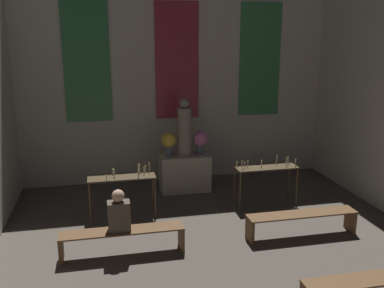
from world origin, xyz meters
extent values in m
cube|color=#B2AD9E|center=(0.00, 11.66, 2.45)|extent=(7.71, 0.12, 4.89)
cube|color=#33723F|center=(-2.09, 11.58, 2.94)|extent=(1.05, 0.03, 2.74)
cube|color=maroon|center=(0.00, 11.58, 2.94)|extent=(1.05, 0.03, 2.74)
cube|color=#33723F|center=(2.09, 11.58, 2.94)|extent=(1.05, 0.03, 2.74)
cube|color=#ADA38E|center=(0.00, 10.69, 0.43)|extent=(1.14, 0.60, 0.86)
cylinder|color=gray|center=(0.00, 10.69, 1.40)|extent=(0.31, 0.31, 1.09)
sphere|color=gray|center=(0.00, 10.69, 2.06)|extent=(0.22, 0.22, 0.22)
cylinder|color=#4C5666|center=(-0.37, 10.69, 0.98)|extent=(0.16, 0.16, 0.26)
sphere|color=gold|center=(-0.37, 10.69, 1.23)|extent=(0.34, 0.34, 0.34)
cylinder|color=#4C5666|center=(0.37, 10.69, 0.98)|extent=(0.16, 0.16, 0.26)
sphere|color=#C66B9E|center=(0.37, 10.69, 1.23)|extent=(0.34, 0.34, 0.34)
cube|color=#473823|center=(-1.51, 9.47, 0.84)|extent=(1.31, 0.45, 0.02)
cylinder|color=#473823|center=(-2.14, 9.27, 0.41)|extent=(0.04, 0.04, 0.83)
cylinder|color=#473823|center=(-0.88, 9.27, 0.41)|extent=(0.04, 0.04, 0.83)
cylinder|color=#473823|center=(-2.14, 9.67, 0.41)|extent=(0.04, 0.04, 0.83)
cylinder|color=#473823|center=(-0.88, 9.67, 0.41)|extent=(0.04, 0.04, 0.83)
cylinder|color=silver|center=(-1.06, 9.49, 0.93)|extent=(0.02, 0.02, 0.16)
sphere|color=#F9CC4C|center=(-1.06, 9.49, 1.02)|extent=(0.02, 0.02, 0.02)
cylinder|color=silver|center=(-1.67, 9.61, 0.90)|extent=(0.02, 0.02, 0.11)
sphere|color=#F9CC4C|center=(-1.67, 9.61, 0.97)|extent=(0.02, 0.02, 0.02)
cylinder|color=silver|center=(-1.19, 9.32, 0.93)|extent=(0.02, 0.02, 0.16)
sphere|color=#F9CC4C|center=(-1.19, 9.32, 1.02)|extent=(0.02, 0.02, 0.02)
cylinder|color=silver|center=(-1.80, 9.28, 0.90)|extent=(0.02, 0.02, 0.10)
sphere|color=#F9CC4C|center=(-1.80, 9.28, 0.96)|extent=(0.02, 0.02, 0.02)
cylinder|color=silver|center=(-1.14, 9.60, 0.93)|extent=(0.02, 0.02, 0.17)
sphere|color=#F9CC4C|center=(-1.14, 9.60, 1.03)|extent=(0.02, 0.02, 0.02)
cylinder|color=silver|center=(-0.94, 9.62, 0.94)|extent=(0.02, 0.02, 0.18)
sphere|color=#F9CC4C|center=(-0.94, 9.62, 1.04)|extent=(0.02, 0.02, 0.02)
cylinder|color=silver|center=(-1.65, 9.41, 0.92)|extent=(0.02, 0.02, 0.14)
sphere|color=#F9CC4C|center=(-1.65, 9.41, 1.00)|extent=(0.02, 0.02, 0.02)
cylinder|color=silver|center=(-1.16, 9.60, 0.93)|extent=(0.02, 0.02, 0.17)
sphere|color=#F9CC4C|center=(-1.16, 9.60, 1.03)|extent=(0.02, 0.02, 0.02)
cylinder|color=silver|center=(-1.01, 9.67, 0.91)|extent=(0.02, 0.02, 0.12)
sphere|color=#F9CC4C|center=(-1.01, 9.67, 0.98)|extent=(0.02, 0.02, 0.02)
cube|color=#473823|center=(1.51, 9.47, 0.84)|extent=(1.31, 0.45, 0.02)
cylinder|color=#473823|center=(0.88, 9.27, 0.41)|extent=(0.04, 0.04, 0.83)
cylinder|color=#473823|center=(2.14, 9.27, 0.41)|extent=(0.04, 0.04, 0.83)
cylinder|color=#473823|center=(0.88, 9.67, 0.41)|extent=(0.04, 0.04, 0.83)
cylinder|color=#473823|center=(2.14, 9.67, 0.41)|extent=(0.04, 0.04, 0.83)
cylinder|color=silver|center=(1.02, 9.43, 0.91)|extent=(0.02, 0.02, 0.12)
sphere|color=#F9CC4C|center=(1.02, 9.43, 0.98)|extent=(0.02, 0.02, 0.02)
cylinder|color=silver|center=(0.90, 9.59, 0.90)|extent=(0.02, 0.02, 0.10)
sphere|color=#F9CC4C|center=(0.90, 9.59, 0.95)|extent=(0.02, 0.02, 0.02)
cylinder|color=silver|center=(2.11, 9.34, 0.93)|extent=(0.02, 0.02, 0.16)
sphere|color=#F9CC4C|center=(2.11, 9.34, 1.02)|extent=(0.02, 0.02, 0.02)
cylinder|color=silver|center=(1.93, 9.40, 0.93)|extent=(0.02, 0.02, 0.17)
sphere|color=#F9CC4C|center=(1.93, 9.40, 1.03)|extent=(0.02, 0.02, 0.02)
cylinder|color=silver|center=(1.79, 9.59, 0.94)|extent=(0.02, 0.02, 0.18)
sphere|color=#F9CC4C|center=(1.79, 9.59, 1.04)|extent=(0.02, 0.02, 0.02)
cylinder|color=silver|center=(0.95, 9.41, 0.93)|extent=(0.02, 0.02, 0.16)
sphere|color=#F9CC4C|center=(0.95, 9.41, 1.02)|extent=(0.02, 0.02, 0.02)
cylinder|color=silver|center=(2.03, 9.53, 0.93)|extent=(0.02, 0.02, 0.16)
sphere|color=#F9CC4C|center=(2.03, 9.53, 1.02)|extent=(0.02, 0.02, 0.02)
cylinder|color=silver|center=(1.10, 9.48, 0.92)|extent=(0.02, 0.02, 0.15)
sphere|color=#F9CC4C|center=(1.10, 9.48, 1.01)|extent=(0.02, 0.02, 0.02)
cylinder|color=silver|center=(1.38, 9.42, 0.91)|extent=(0.02, 0.02, 0.13)
sphere|color=#F9CC4C|center=(1.38, 9.42, 0.99)|extent=(0.02, 0.02, 0.02)
cube|color=brown|center=(1.60, 5.79, 0.42)|extent=(2.03, 0.36, 0.03)
cube|color=brown|center=(-1.60, 7.93, 0.42)|extent=(2.03, 0.36, 0.03)
cube|color=brown|center=(-2.58, 7.93, 0.20)|extent=(0.06, 0.32, 0.41)
cube|color=brown|center=(-0.62, 7.93, 0.20)|extent=(0.06, 0.32, 0.41)
cube|color=brown|center=(1.60, 7.93, 0.42)|extent=(2.03, 0.36, 0.03)
cube|color=brown|center=(0.62, 7.93, 0.20)|extent=(0.06, 0.32, 0.41)
cube|color=brown|center=(2.58, 7.93, 0.20)|extent=(0.06, 0.32, 0.41)
cube|color=#4C4238|center=(-1.64, 7.93, 0.68)|extent=(0.36, 0.24, 0.50)
sphere|color=tan|center=(-1.64, 7.93, 1.04)|extent=(0.21, 0.21, 0.21)
camera|label=1|loc=(-1.85, 1.40, 3.54)|focal=40.00mm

